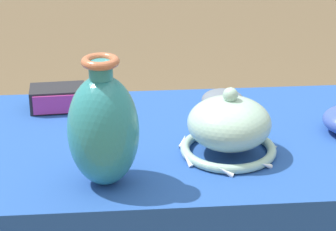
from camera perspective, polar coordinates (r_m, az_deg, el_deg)
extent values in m
cube|color=brown|center=(1.64, -0.18, -2.63)|extent=(1.27, 0.63, 0.03)
cube|color=#234C9E|center=(1.63, -0.18, -2.06)|extent=(1.29, 0.65, 0.01)
ellipsoid|color=teal|center=(1.38, -5.65, -1.34)|extent=(0.15, 0.15, 0.25)
cylinder|color=teal|center=(1.33, -5.88, 3.95)|extent=(0.05, 0.05, 0.04)
torus|color=#BC6642|center=(1.33, -5.91, 4.70)|extent=(0.08, 0.08, 0.02)
torus|color=#A8CCB7|center=(1.56, 5.26, -2.91)|extent=(0.23, 0.23, 0.02)
ellipsoid|color=#A8CCB7|center=(1.53, 5.35, -0.66)|extent=(0.20, 0.20, 0.12)
sphere|color=#A8CCB7|center=(1.50, 5.45, 1.79)|extent=(0.04, 0.04, 0.04)
cone|color=white|center=(1.58, 9.33, -2.73)|extent=(0.01, 0.04, 0.03)
cone|color=white|center=(1.65, 7.17, -1.43)|extent=(0.04, 0.03, 0.03)
cone|color=white|center=(1.65, 3.75, -1.24)|extent=(0.04, 0.02, 0.03)
cone|color=white|center=(1.59, 1.31, -2.26)|extent=(0.03, 0.04, 0.03)
cone|color=white|center=(1.50, 1.71, -3.90)|extent=(0.03, 0.04, 0.03)
cone|color=white|center=(1.46, 5.01, -4.88)|extent=(0.04, 0.02, 0.03)
cone|color=white|center=(1.50, 8.52, -4.30)|extent=(0.04, 0.03, 0.03)
cube|color=#232328|center=(1.82, -9.58, 1.52)|extent=(0.15, 0.10, 0.06)
cube|color=#B23384|center=(1.77, -9.60, 0.95)|extent=(0.13, 0.01, 0.05)
ellipsoid|color=slate|center=(1.79, 4.79, 1.33)|extent=(0.12, 0.12, 0.06)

